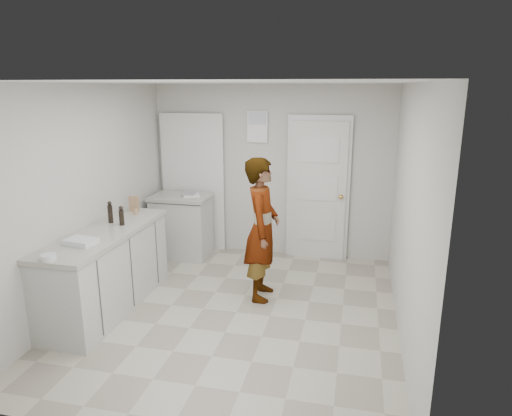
% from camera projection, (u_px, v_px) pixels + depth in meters
% --- Properties ---
extents(ground, '(4.00, 4.00, 0.00)m').
position_uv_depth(ground, '(236.00, 312.00, 5.13)').
color(ground, gray).
rests_on(ground, ground).
extents(room_shell, '(4.00, 4.00, 4.00)m').
position_uv_depth(room_shell, '(259.00, 187.00, 6.75)').
color(room_shell, beige).
rests_on(room_shell, ground).
extents(main_counter, '(0.64, 1.96, 0.93)m').
position_uv_depth(main_counter, '(107.00, 273.00, 5.14)').
color(main_counter, silver).
rests_on(main_counter, ground).
extents(side_counter, '(0.84, 0.61, 0.93)m').
position_uv_depth(side_counter, '(182.00, 228.00, 6.75)').
color(side_counter, silver).
rests_on(side_counter, ground).
extents(person, '(0.44, 0.64, 1.69)m').
position_uv_depth(person, '(262.00, 229.00, 5.32)').
color(person, silver).
rests_on(person, ground).
extents(cake_mix_box, '(0.13, 0.07, 0.19)m').
position_uv_depth(cake_mix_box, '(134.00, 204.00, 5.77)').
color(cake_mix_box, olive).
rests_on(cake_mix_box, main_counter).
extents(spice_jar, '(0.05, 0.05, 0.07)m').
position_uv_depth(spice_jar, '(136.00, 212.00, 5.64)').
color(spice_jar, '#A2845D').
rests_on(spice_jar, main_counter).
extents(oil_cruet_a, '(0.06, 0.06, 0.23)m').
position_uv_depth(oil_cruet_a, '(121.00, 216.00, 5.19)').
color(oil_cruet_a, black).
rests_on(oil_cruet_a, main_counter).
extents(oil_cruet_b, '(0.06, 0.06, 0.26)m').
position_uv_depth(oil_cruet_b, '(110.00, 212.00, 5.28)').
color(oil_cruet_b, black).
rests_on(oil_cruet_b, main_counter).
extents(baking_dish, '(0.33, 0.25, 0.05)m').
position_uv_depth(baking_dish, '(81.00, 242.00, 4.59)').
color(baking_dish, silver).
rests_on(baking_dish, main_counter).
extents(egg_bowl, '(0.14, 0.14, 0.05)m').
position_uv_depth(egg_bowl, '(49.00, 257.00, 4.17)').
color(egg_bowl, silver).
rests_on(egg_bowl, main_counter).
extents(papers, '(0.33, 0.36, 0.01)m').
position_uv_depth(papers, '(191.00, 195.00, 6.64)').
color(papers, white).
rests_on(papers, side_counter).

